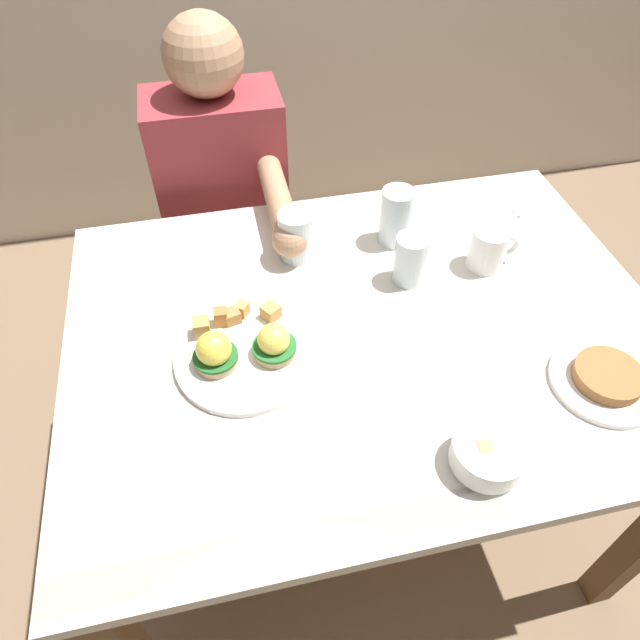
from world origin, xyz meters
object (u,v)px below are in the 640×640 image
object	(u,v)px
water_glass_far	(396,220)
side_plate	(606,379)
water_glass_extra	(410,262)
fork	(507,219)
water_glass_near	(296,237)
fruit_bowl	(487,455)
diner_person	(227,205)
dining_table	(366,359)
coffee_mug	(489,247)
eggs_benedict_plate	(243,350)

from	to	relation	value
water_glass_far	side_plate	size ratio (longest dim) A/B	0.67
water_glass_extra	fork	bearing A→B (deg)	26.23
fork	water_glass_far	distance (m)	0.30
water_glass_far	water_glass_extra	size ratio (longest dim) A/B	1.19
water_glass_near	water_glass_extra	xyz separation A→B (m)	(0.22, -0.13, -0.00)
fruit_bowl	diner_person	xyz separation A→B (m)	(-0.33, 0.94, -0.12)
dining_table	coffee_mug	world-z (taller)	coffee_mug
dining_table	fork	xyz separation A→B (m)	(0.42, 0.26, 0.11)
side_plate	diner_person	world-z (taller)	diner_person
dining_table	water_glass_far	world-z (taller)	water_glass_far
fruit_bowl	dining_table	bearing A→B (deg)	106.59
coffee_mug	water_glass_extra	bearing A→B (deg)	-177.76
fork	water_glass_far	xyz separation A→B (m)	(-0.29, -0.01, 0.06)
fork	water_glass_far	size ratio (longest dim) A/B	1.14
dining_table	eggs_benedict_plate	world-z (taller)	eggs_benedict_plate
fruit_bowl	fork	xyz separation A→B (m)	(0.32, 0.60, -0.03)
fruit_bowl	eggs_benedict_plate	bearing A→B (deg)	139.27
coffee_mug	water_glass_extra	xyz separation A→B (m)	(-0.18, -0.01, -0.00)
eggs_benedict_plate	side_plate	xyz separation A→B (m)	(0.64, -0.20, -0.01)
water_glass_near	side_plate	world-z (taller)	water_glass_near
water_glass_far	eggs_benedict_plate	bearing A→B (deg)	-143.96
water_glass_near	water_glass_far	distance (m)	0.23
eggs_benedict_plate	fruit_bowl	world-z (taller)	eggs_benedict_plate
dining_table	water_glass_near	xyz separation A→B (m)	(-0.10, 0.24, 0.16)
fruit_bowl	side_plate	world-z (taller)	fruit_bowl
fork	fruit_bowl	bearing A→B (deg)	-118.14
dining_table	side_plate	size ratio (longest dim) A/B	6.00
eggs_benedict_plate	diner_person	size ratio (longest dim) A/B	0.24
water_glass_far	side_plate	xyz separation A→B (m)	(0.25, -0.48, -0.04)
eggs_benedict_plate	diner_person	world-z (taller)	diner_person
fork	water_glass_far	world-z (taller)	water_glass_far
fork	side_plate	xyz separation A→B (m)	(-0.04, -0.50, 0.01)
dining_table	water_glass_near	distance (m)	0.31
coffee_mug	fork	bearing A→B (deg)	49.73
water_glass_extra	side_plate	size ratio (longest dim) A/B	0.56
eggs_benedict_plate	fork	xyz separation A→B (m)	(0.68, 0.29, -0.02)
eggs_benedict_plate	water_glass_near	size ratio (longest dim) A/B	2.37
eggs_benedict_plate	coffee_mug	world-z (taller)	coffee_mug
diner_person	water_glass_near	bearing A→B (deg)	-69.63
eggs_benedict_plate	diner_person	bearing A→B (deg)	88.03
dining_table	water_glass_extra	world-z (taller)	water_glass_extra
coffee_mug	eggs_benedict_plate	bearing A→B (deg)	-164.73
coffee_mug	diner_person	xyz separation A→B (m)	(-0.54, 0.48, -0.14)
eggs_benedict_plate	coffee_mug	xyz separation A→B (m)	(0.56, 0.15, 0.03)
dining_table	fork	bearing A→B (deg)	31.99
dining_table	water_glass_near	bearing A→B (deg)	112.62
fruit_bowl	water_glass_far	bearing A→B (deg)	87.14
dining_table	coffee_mug	bearing A→B (deg)	21.93
dining_table	water_glass_extra	bearing A→B (deg)	43.87
water_glass_near	diner_person	bearing A→B (deg)	110.37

